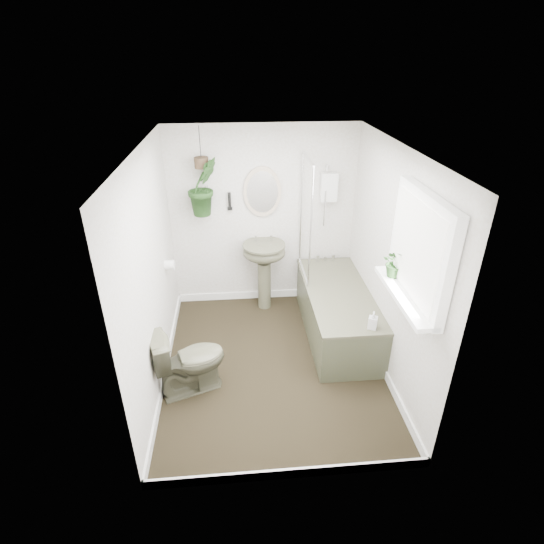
{
  "coord_description": "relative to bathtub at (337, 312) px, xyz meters",
  "views": [
    {
      "loc": [
        -0.34,
        -3.59,
        3.04
      ],
      "look_at": [
        0.0,
        0.15,
        1.05
      ],
      "focal_mm": 28.0,
      "sensor_mm": 36.0,
      "label": 1
    }
  ],
  "objects": [
    {
      "name": "shower_box",
      "position": [
        0.0,
        0.84,
        1.26
      ],
      "size": [
        0.2,
        0.1,
        0.35
      ],
      "primitive_type": "cube",
      "color": "white",
      "rests_on": "wall_back"
    },
    {
      "name": "toilet_roll_holder",
      "position": [
        -1.9,
        0.2,
        0.61
      ],
      "size": [
        0.11,
        0.11,
        0.11
      ],
      "primitive_type": "cylinder",
      "rotation": [
        0.0,
        1.57,
        0.0
      ],
      "color": "white",
      "rests_on": "wall_left"
    },
    {
      "name": "sill_plant",
      "position": [
        0.24,
        -0.9,
        1.09
      ],
      "size": [
        0.28,
        0.26,
        0.26
      ],
      "primitive_type": "imported",
      "rotation": [
        0.0,
        0.0,
        -0.28
      ],
      "color": "black",
      "rests_on": "window_sill"
    },
    {
      "name": "wall_sconce",
      "position": [
        -1.21,
        0.86,
        1.11
      ],
      "size": [
        0.04,
        0.04,
        0.22
      ],
      "primitive_type": "cylinder",
      "color": "black",
      "rests_on": "wall_back"
    },
    {
      "name": "ceiling",
      "position": [
        -0.8,
        -0.5,
        2.02
      ],
      "size": [
        2.3,
        2.8,
        0.02
      ],
      "primitive_type": "cube",
      "color": "white",
      "rests_on": "ground"
    },
    {
      "name": "oval_mirror",
      "position": [
        -0.81,
        0.87,
        1.21
      ],
      "size": [
        0.46,
        0.03,
        0.62
      ],
      "primitive_type": "ellipsoid",
      "color": "#C3AD93",
      "rests_on": "wall_back"
    },
    {
      "name": "toilet",
      "position": [
        -1.65,
        -0.8,
        0.07
      ],
      "size": [
        0.79,
        0.61,
        0.71
      ],
      "primitive_type": "imported",
      "rotation": [
        0.0,
        0.0,
        1.92
      ],
      "color": "#504F3B",
      "rests_on": "floor"
    },
    {
      "name": "window_blinds",
      "position": [
        0.24,
        -1.2,
        1.36
      ],
      "size": [
        0.01,
        0.86,
        0.76
      ],
      "primitive_type": "cube",
      "color": "white",
      "rests_on": "wall_right"
    },
    {
      "name": "wall_right",
      "position": [
        0.36,
        -0.5,
        0.86
      ],
      "size": [
        0.02,
        2.8,
        2.3
      ],
      "primitive_type": "cube",
      "color": "silver",
      "rests_on": "ground"
    },
    {
      "name": "floor",
      "position": [
        -0.8,
        -0.5,
        -0.3
      ],
      "size": [
        2.3,
        2.8,
        0.02
      ],
      "primitive_type": "cube",
      "color": "black",
      "rests_on": "ground"
    },
    {
      "name": "bath_screen",
      "position": [
        -0.33,
        0.49,
        0.99
      ],
      "size": [
        0.04,
        0.72,
        1.4
      ],
      "primitive_type": null,
      "color": "silver",
      "rests_on": "bathtub"
    },
    {
      "name": "skirting",
      "position": [
        -0.8,
        -0.5,
        -0.24
      ],
      "size": [
        2.3,
        2.8,
        0.1
      ],
      "primitive_type": "cube",
      "color": "white",
      "rests_on": "floor"
    },
    {
      "name": "soap_bottle",
      "position": [
        0.16,
        -0.74,
        0.38
      ],
      "size": [
        0.11,
        0.11,
        0.19
      ],
      "primitive_type": "imported",
      "rotation": [
        0.0,
        0.0,
        -0.44
      ],
      "color": "black",
      "rests_on": "bathtub"
    },
    {
      "name": "hanging_pot",
      "position": [
        -1.5,
        0.75,
        1.61
      ],
      "size": [
        0.16,
        0.16,
        0.12
      ],
      "primitive_type": "cylinder",
      "color": "#41301F",
      "rests_on": "ceiling"
    },
    {
      "name": "window_sill",
      "position": [
        0.22,
        -1.2,
        0.94
      ],
      "size": [
        0.18,
        1.0,
        0.04
      ],
      "primitive_type": "cube",
      "color": "white",
      "rests_on": "wall_right"
    },
    {
      "name": "pedestal_sink",
      "position": [
        -0.81,
        0.67,
        0.16
      ],
      "size": [
        0.58,
        0.52,
        0.91
      ],
      "primitive_type": null,
      "rotation": [
        0.0,
        0.0,
        -0.13
      ],
      "color": "#504F3B",
      "rests_on": "floor"
    },
    {
      "name": "hanging_plant",
      "position": [
        -1.5,
        0.75,
        1.33
      ],
      "size": [
        0.47,
        0.45,
        0.68
      ],
      "primitive_type": "imported",
      "rotation": [
        0.0,
        0.0,
        0.55
      ],
      "color": "black",
      "rests_on": "ceiling"
    },
    {
      "name": "wall_back",
      "position": [
        -0.8,
        0.91,
        0.86
      ],
      "size": [
        2.3,
        0.02,
        2.3
      ],
      "primitive_type": "cube",
      "color": "silver",
      "rests_on": "ground"
    },
    {
      "name": "wall_left",
      "position": [
        -1.96,
        -0.5,
        0.86
      ],
      "size": [
        0.02,
        2.8,
        2.3
      ],
      "primitive_type": "cube",
      "color": "silver",
      "rests_on": "ground"
    },
    {
      "name": "wall_front",
      "position": [
        -0.8,
        -1.91,
        0.86
      ],
      "size": [
        2.3,
        0.02,
        2.3
      ],
      "primitive_type": "cube",
      "color": "silver",
      "rests_on": "ground"
    },
    {
      "name": "bathtub",
      "position": [
        0.0,
        0.0,
        0.0
      ],
      "size": [
        0.72,
        1.72,
        0.58
      ],
      "primitive_type": null,
      "color": "#504F3B",
      "rests_on": "floor"
    },
    {
      "name": "window_recess",
      "position": [
        0.29,
        -1.2,
        1.36
      ],
      "size": [
        0.08,
        1.0,
        0.9
      ],
      "primitive_type": "cube",
      "color": "white",
      "rests_on": "wall_right"
    }
  ]
}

